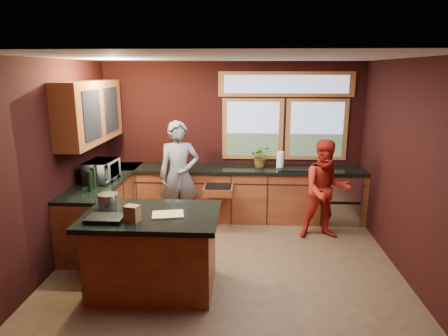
# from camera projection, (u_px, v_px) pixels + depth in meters

# --- Properties ---
(floor) EXTENTS (4.50, 4.50, 0.00)m
(floor) POSITION_uv_depth(u_px,v_px,m) (227.00, 263.00, 5.41)
(floor) COLOR brown
(floor) RESTS_ON ground
(room_shell) EXTENTS (4.52, 4.02, 2.71)m
(room_shell) POSITION_uv_depth(u_px,v_px,m) (184.00, 128.00, 5.33)
(room_shell) COLOR black
(room_shell) RESTS_ON ground
(back_counter) EXTENTS (4.50, 0.64, 0.93)m
(back_counter) POSITION_uv_depth(u_px,v_px,m) (243.00, 193.00, 6.94)
(back_counter) COLOR #592315
(back_counter) RESTS_ON floor
(left_counter) EXTENTS (0.64, 2.30, 0.93)m
(left_counter) POSITION_uv_depth(u_px,v_px,m) (105.00, 207.00, 6.23)
(left_counter) COLOR #592315
(left_counter) RESTS_ON floor
(island) EXTENTS (1.55, 1.05, 0.95)m
(island) POSITION_uv_depth(u_px,v_px,m) (153.00, 251.00, 4.70)
(island) COLOR #592315
(island) RESTS_ON floor
(person_grey) EXTENTS (0.72, 0.55, 1.78)m
(person_grey) POSITION_uv_depth(u_px,v_px,m) (179.00, 176.00, 6.46)
(person_grey) COLOR slate
(person_grey) RESTS_ON floor
(person_red) EXTENTS (0.79, 0.64, 1.54)m
(person_red) POSITION_uv_depth(u_px,v_px,m) (326.00, 190.00, 6.09)
(person_red) COLOR #A61E13
(person_red) RESTS_ON floor
(microwave) EXTENTS (0.42, 0.59, 0.31)m
(microwave) POSITION_uv_depth(u_px,v_px,m) (102.00, 171.00, 5.97)
(microwave) COLOR #999999
(microwave) RESTS_ON left_counter
(potted_plant) EXTENTS (0.33, 0.29, 0.37)m
(potted_plant) POSITION_uv_depth(u_px,v_px,m) (261.00, 157.00, 6.82)
(potted_plant) COLOR #999999
(potted_plant) RESTS_ON back_counter
(paper_towel) EXTENTS (0.12, 0.12, 0.28)m
(paper_towel) POSITION_uv_depth(u_px,v_px,m) (280.00, 160.00, 6.76)
(paper_towel) COLOR white
(paper_towel) RESTS_ON back_counter
(cutting_board) EXTENTS (0.39, 0.31, 0.02)m
(cutting_board) POSITION_uv_depth(u_px,v_px,m) (168.00, 215.00, 4.53)
(cutting_board) COLOR tan
(cutting_board) RESTS_ON island
(stock_pot) EXTENTS (0.24, 0.24, 0.18)m
(stock_pot) POSITION_uv_depth(u_px,v_px,m) (109.00, 201.00, 4.75)
(stock_pot) COLOR #B9BABF
(stock_pot) RESTS_ON island
(paper_bag) EXTENTS (0.18, 0.16, 0.18)m
(paper_bag) POSITION_uv_depth(u_px,v_px,m) (132.00, 214.00, 4.34)
(paper_bag) COLOR brown
(paper_bag) RESTS_ON island
(black_tray) EXTENTS (0.40, 0.28, 0.05)m
(black_tray) POSITION_uv_depth(u_px,v_px,m) (106.00, 219.00, 4.37)
(black_tray) COLOR black
(black_tray) RESTS_ON island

